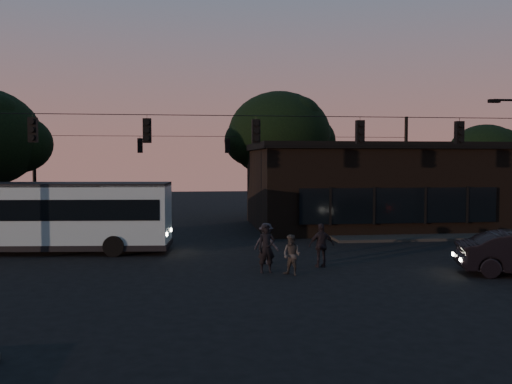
{
  "coord_description": "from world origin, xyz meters",
  "views": [
    {
      "loc": [
        -2.99,
        -19.8,
        4.33
      ],
      "look_at": [
        0.0,
        4.0,
        3.0
      ],
      "focal_mm": 40.0,
      "sensor_mm": 36.0,
      "label": 1
    }
  ],
  "objects": [
    {
      "name": "tree_right",
      "position": [
        18.0,
        18.0,
        4.63
      ],
      "size": [
        5.2,
        5.2,
        6.86
      ],
      "color": "black",
      "rests_on": "ground"
    },
    {
      "name": "building",
      "position": [
        9.0,
        15.97,
        2.71
      ],
      "size": [
        15.4,
        10.41,
        5.4
      ],
      "color": "black",
      "rests_on": "ground"
    },
    {
      "name": "pedestrian_a",
      "position": [
        0.13,
        1.76,
        0.94
      ],
      "size": [
        0.74,
        0.53,
        1.88
      ],
      "primitive_type": "imported",
      "rotation": [
        0.0,
        0.0,
        0.12
      ],
      "color": "black",
      "rests_on": "ground"
    },
    {
      "name": "tree_behind",
      "position": [
        4.0,
        22.0,
        6.19
      ],
      "size": [
        7.6,
        7.6,
        9.43
      ],
      "color": "black",
      "rests_on": "ground"
    },
    {
      "name": "bus",
      "position": [
        -9.51,
        7.85,
        1.84
      ],
      "size": [
        11.86,
        3.76,
        3.29
      ],
      "rotation": [
        0.0,
        0.0,
        -0.09
      ],
      "color": "#809AA3",
      "rests_on": "ground"
    },
    {
      "name": "sidewalk_far_right",
      "position": [
        12.0,
        14.0,
        0.07
      ],
      "size": [
        14.0,
        10.0,
        0.15
      ],
      "primitive_type": "cube",
      "color": "black",
      "rests_on": "ground"
    },
    {
      "name": "pedestrian_c",
      "position": [
        2.5,
        2.6,
        0.89
      ],
      "size": [
        1.08,
        0.51,
        1.79
      ],
      "primitive_type": "imported",
      "rotation": [
        0.0,
        0.0,
        3.21
      ],
      "color": "black",
      "rests_on": "ground"
    },
    {
      "name": "ground",
      "position": [
        0.0,
        0.0,
        0.0
      ],
      "size": [
        120.0,
        120.0,
        0.0
      ],
      "primitive_type": "plane",
      "color": "black",
      "rests_on": "ground"
    },
    {
      "name": "signal_rig_far",
      "position": [
        0.0,
        20.0,
        4.2
      ],
      "size": [
        26.24,
        0.3,
        7.5
      ],
      "color": "black",
      "rests_on": "ground"
    },
    {
      "name": "pedestrian_b",
      "position": [
        1.0,
        1.18,
        0.77
      ],
      "size": [
        0.94,
        0.94,
        1.54
      ],
      "primitive_type": "imported",
      "rotation": [
        0.0,
        0.0,
        -0.76
      ],
      "color": "#312E2D",
      "rests_on": "ground"
    },
    {
      "name": "signal_rig_near",
      "position": [
        0.0,
        4.0,
        4.45
      ],
      "size": [
        26.24,
        0.3,
        7.5
      ],
      "color": "black",
      "rests_on": "ground"
    },
    {
      "name": "pedestrian_d",
      "position": [
        0.38,
        3.6,
        0.86
      ],
      "size": [
        1.28,
        1.12,
        1.72
      ],
      "primitive_type": "imported",
      "rotation": [
        0.0,
        0.0,
        2.59
      ],
      "color": "black",
      "rests_on": "ground"
    }
  ]
}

